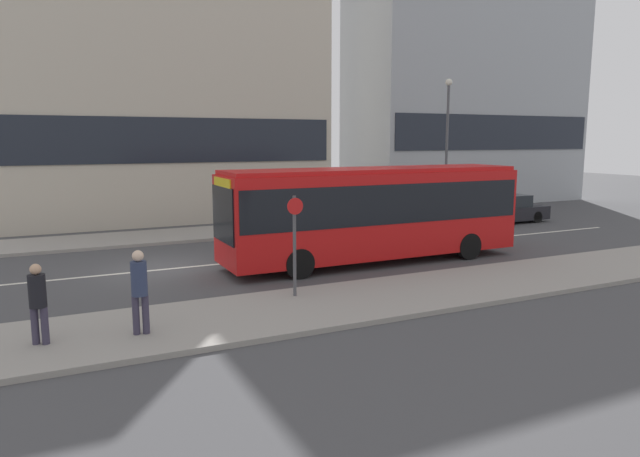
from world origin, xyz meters
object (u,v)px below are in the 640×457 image
parked_car_1 (505,210)px  street_lamp (447,135)px  pedestrian_down_pavement (139,286)px  bus_stop_sign (295,238)px  parked_car_0 (417,216)px  city_bus (373,208)px  pedestrian_near_stop (38,299)px

parked_car_1 → street_lamp: (-2.14, 2.23, 3.86)m
pedestrian_down_pavement → bus_stop_sign: size_ratio=0.68×
parked_car_0 → street_lamp: bearing=32.2°
city_bus → parked_car_0: (5.73, 5.45, -1.24)m
parked_car_0 → bus_stop_sign: bus_stop_sign is taller
city_bus → street_lamp: bearing=35.2°
pedestrian_near_stop → parked_car_0: bearing=-124.4°
parked_car_0 → bus_stop_sign: bearing=-139.3°
street_lamp → pedestrian_down_pavement: bearing=-145.4°
city_bus → bus_stop_sign: (-4.40, -3.27, -0.20)m
pedestrian_near_stop → pedestrian_down_pavement: (1.96, -0.26, 0.10)m
pedestrian_down_pavement → street_lamp: (17.59, 12.12, 3.35)m
parked_car_0 → parked_car_1: bearing=-1.8°
parked_car_0 → city_bus: bearing=-136.4°
parked_car_1 → bus_stop_sign: bus_stop_sign is taller
pedestrian_near_stop → bus_stop_sign: 6.27m
city_bus → street_lamp: size_ratio=1.49×
parked_car_0 → street_lamp: (3.28, 2.06, 3.87)m
parked_car_0 → parked_car_1: parked_car_1 is taller
city_bus → pedestrian_down_pavement: 9.77m
street_lamp → pedestrian_near_stop: bearing=-148.7°
parked_car_0 → street_lamp: street_lamp is taller
city_bus → pedestrian_near_stop: 11.43m
parked_car_1 → street_lamp: size_ratio=0.63×
parked_car_0 → bus_stop_sign: size_ratio=1.58×
parked_car_1 → bus_stop_sign: 17.77m
pedestrian_down_pavement → street_lamp: street_lamp is taller
parked_car_1 → pedestrian_down_pavement: bearing=-153.4°
city_bus → pedestrian_down_pavement: city_bus is taller
city_bus → pedestrian_near_stop: bearing=-162.2°
city_bus → parked_car_1: city_bus is taller
parked_car_1 → street_lamp: 4.95m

